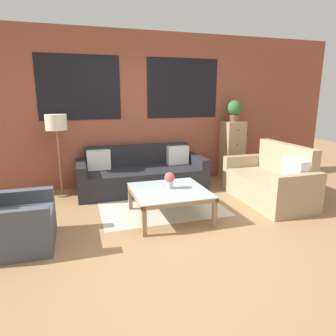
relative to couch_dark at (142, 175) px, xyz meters
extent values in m
plane|color=#9E754C|center=(-0.02, -1.95, -0.28)|extent=(16.00, 16.00, 0.00)
cube|color=brown|center=(-0.02, 0.49, 1.12)|extent=(8.40, 0.08, 2.80)
cube|color=black|center=(-0.97, 0.44, 1.52)|extent=(1.40, 0.01, 1.10)
cube|color=black|center=(0.93, 0.44, 1.52)|extent=(1.40, 0.01, 1.10)
cube|color=beige|center=(0.09, -0.75, -0.27)|extent=(1.84, 1.66, 0.00)
cube|color=#232328|center=(0.00, -0.13, -0.08)|extent=(1.93, 0.72, 0.40)
cube|color=#232328|center=(0.00, 0.31, 0.11)|extent=(1.93, 0.16, 0.78)
cube|color=#232328|center=(-1.04, -0.05, 0.01)|extent=(0.16, 0.88, 0.58)
cube|color=#232328|center=(1.04, -0.05, 0.01)|extent=(0.16, 0.88, 0.58)
cube|color=white|center=(-0.73, 0.15, 0.29)|extent=(0.40, 0.16, 0.34)
cube|color=white|center=(0.73, 0.15, 0.29)|extent=(0.40, 0.16, 0.34)
cube|color=tan|center=(1.73, -1.17, -0.07)|extent=(0.64, 1.26, 0.42)
cube|color=tan|center=(2.13, -1.17, 0.18)|extent=(0.16, 1.26, 0.92)
cube|color=tan|center=(1.81, -0.47, 0.03)|extent=(0.80, 0.14, 0.62)
cube|color=tan|center=(1.81, -1.87, 0.03)|extent=(0.80, 0.14, 0.62)
cube|color=white|center=(1.97, -1.58, 0.31)|extent=(0.16, 0.40, 0.34)
cube|color=#474C56|center=(-1.72, -1.63, -0.08)|extent=(0.64, 0.54, 0.40)
cube|color=#474C56|center=(-1.80, -1.97, 0.00)|extent=(0.80, 0.14, 0.56)
cube|color=#474C56|center=(-1.80, -1.29, 0.00)|extent=(0.80, 0.14, 0.56)
cube|color=silver|center=(0.09, -1.35, 0.12)|extent=(1.01, 1.01, 0.01)
cube|color=#99754C|center=(0.09, -1.83, 0.09)|extent=(1.01, 0.05, 0.05)
cube|color=#99754C|center=(0.09, -0.87, 0.09)|extent=(1.01, 0.05, 0.05)
cube|color=#99754C|center=(-0.38, -1.35, 0.09)|extent=(0.05, 1.01, 0.05)
cube|color=#99754C|center=(0.57, -1.35, 0.09)|extent=(0.05, 1.01, 0.05)
cube|color=#99754C|center=(-0.37, -1.82, -0.08)|extent=(0.06, 0.05, 0.39)
cube|color=#99754C|center=(0.56, -1.82, -0.08)|extent=(0.05, 0.05, 0.39)
cube|color=#99754C|center=(-0.37, -0.89, -0.08)|extent=(0.06, 0.06, 0.39)
cube|color=#99754C|center=(0.56, -0.89, -0.08)|extent=(0.05, 0.06, 0.39)
cylinder|color=olive|center=(-1.38, 0.11, -0.27)|extent=(0.28, 0.28, 0.02)
cylinder|color=olive|center=(-1.38, 0.11, 0.29)|extent=(0.03, 0.03, 1.10)
cylinder|color=beige|center=(-1.38, 0.11, 0.97)|extent=(0.34, 0.34, 0.25)
cube|color=tan|center=(1.92, 0.21, 0.31)|extent=(0.38, 0.40, 1.17)
sphere|color=#38332D|center=(1.92, 0.00, 0.75)|extent=(0.02, 0.02, 0.02)
sphere|color=#38332D|center=(1.92, 0.00, 0.46)|extent=(0.02, 0.02, 0.02)
sphere|color=#38332D|center=(1.92, 0.00, 0.16)|extent=(0.02, 0.02, 0.02)
sphere|color=#38332D|center=(1.92, 0.00, -0.13)|extent=(0.02, 0.02, 0.02)
cylinder|color=brown|center=(1.92, 0.21, 0.96)|extent=(0.23, 0.23, 0.13)
sphere|color=#2D6B33|center=(1.92, 0.21, 1.15)|extent=(0.30, 0.30, 0.30)
cylinder|color=#ADBCC6|center=(0.11, -1.30, 0.18)|extent=(0.10, 0.10, 0.11)
sphere|color=#CC4C4C|center=(0.11, -1.30, 0.29)|extent=(0.14, 0.14, 0.14)
camera|label=1|loc=(-1.09, -5.11, 1.40)|focal=32.00mm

